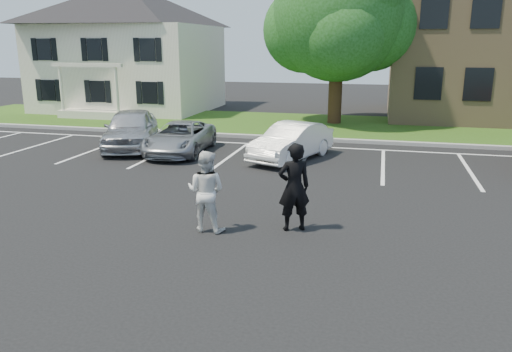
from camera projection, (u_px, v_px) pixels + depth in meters
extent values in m
plane|color=black|center=(244.00, 245.00, 10.50)|extent=(90.00, 90.00, 0.00)
cube|color=gray|center=(317.00, 139.00, 21.73)|extent=(40.00, 0.30, 0.15)
cube|color=#274A0E|center=(327.00, 126.00, 25.48)|extent=(44.00, 8.00, 0.08)
cube|color=white|center=(35.00, 146.00, 20.64)|extent=(0.12, 5.20, 0.01)
cube|color=white|center=(96.00, 150.00, 19.98)|extent=(0.12, 5.20, 0.01)
cube|color=white|center=(160.00, 153.00, 19.32)|extent=(0.12, 5.20, 0.01)
cube|color=white|center=(229.00, 157.00, 18.65)|extent=(0.12, 5.20, 0.01)
cube|color=white|center=(303.00, 161.00, 17.99)|extent=(0.12, 5.20, 0.01)
cube|color=white|center=(383.00, 166.00, 17.33)|extent=(0.12, 5.20, 0.01)
cube|color=white|center=(469.00, 170.00, 16.67)|extent=(0.12, 5.20, 0.01)
cube|color=white|center=(348.00, 148.00, 20.19)|extent=(34.00, 0.12, 0.01)
cube|color=beige|center=(131.00, 68.00, 31.64)|extent=(10.00, 8.00, 5.20)
pyramid|color=black|center=(127.00, 5.00, 30.67)|extent=(10.30, 8.24, 2.40)
cube|color=beige|center=(97.00, 114.00, 28.22)|extent=(4.00, 1.60, 0.50)
cylinder|color=beige|center=(62.00, 95.00, 27.77)|extent=(0.18, 0.18, 2.70)
cylinder|color=beige|center=(117.00, 96.00, 26.97)|extent=(0.18, 0.18, 2.70)
cube|color=beige|center=(87.00, 65.00, 26.95)|extent=(4.20, 0.25, 0.20)
cube|color=black|center=(98.00, 92.00, 28.16)|extent=(0.90, 0.06, 1.20)
cube|color=black|center=(94.00, 50.00, 27.57)|extent=(0.90, 0.06, 1.20)
cube|color=black|center=(88.00, 91.00, 28.31)|extent=(0.32, 0.05, 1.25)
cube|color=black|center=(108.00, 92.00, 28.00)|extent=(0.32, 0.05, 1.25)
cube|color=black|center=(428.00, 84.00, 24.71)|extent=(1.30, 0.06, 1.60)
cube|color=black|center=(435.00, 12.00, 23.84)|extent=(1.30, 0.06, 1.60)
cube|color=black|center=(478.00, 84.00, 24.17)|extent=(1.30, 0.06, 1.60)
cube|color=black|center=(486.00, 11.00, 23.29)|extent=(1.30, 0.06, 1.60)
cylinder|color=black|center=(335.00, 94.00, 25.90)|extent=(0.70, 0.70, 3.20)
sphere|color=#17440F|center=(338.00, 15.00, 24.90)|extent=(6.60, 6.60, 6.60)
sphere|color=#17440F|center=(371.00, 26.00, 25.31)|extent=(4.60, 4.60, 4.60)
sphere|color=#17440F|center=(305.00, 30.00, 25.85)|extent=(4.40, 4.40, 4.40)
sphere|color=#17440F|center=(343.00, 33.00, 23.63)|extent=(4.00, 4.00, 4.00)
sphere|color=#17440F|center=(330.00, 11.00, 26.46)|extent=(4.20, 4.20, 4.20)
imported|color=black|center=(294.00, 187.00, 11.12)|extent=(0.87, 0.76, 2.02)
imported|color=silver|center=(206.00, 191.00, 11.12)|extent=(0.95, 0.77, 1.84)
imported|color=#B5B5BB|center=(131.00, 129.00, 20.08)|extent=(3.28, 5.00, 1.58)
imported|color=#9D9FA4|center=(180.00, 138.00, 19.24)|extent=(2.31, 4.44, 1.20)
imported|color=white|center=(292.00, 142.00, 18.13)|extent=(2.73, 4.25, 1.32)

